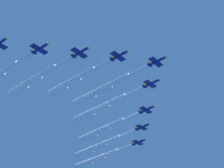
{
  "coord_description": "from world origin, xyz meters",
  "views": [
    {
      "loc": [
        131.55,
        -30.43,
        86.04
      ],
      "look_at": [
        0.0,
        0.0,
        198.72
      ],
      "focal_mm": 60.6,
      "sensor_mm": 36.0,
      "label": 1
    }
  ],
  "objects_px": {
    "jet_starboard_mid": "(33,80)",
    "jet_trail_port": "(97,159)",
    "jet_lead": "(101,90)",
    "jet_starboard_inner": "(72,81)",
    "jet_port_outer": "(98,146)",
    "jet_port_inner": "(100,108)",
    "jet_port_mid": "(102,130)"
  },
  "relations": [
    {
      "from": "jet_port_mid",
      "to": "jet_lead",
      "type": "bearing_deg",
      "value": -12.5
    },
    {
      "from": "jet_lead",
      "to": "jet_starboard_inner",
      "type": "relative_size",
      "value": 1.12
    },
    {
      "from": "jet_port_inner",
      "to": "jet_port_outer",
      "type": "distance_m",
      "value": 33.94
    },
    {
      "from": "jet_port_outer",
      "to": "jet_trail_port",
      "type": "height_order",
      "value": "jet_trail_port"
    },
    {
      "from": "jet_port_inner",
      "to": "jet_port_mid",
      "type": "height_order",
      "value": "jet_port_inner"
    },
    {
      "from": "jet_lead",
      "to": "jet_starboard_inner",
      "type": "distance_m",
      "value": 14.5
    },
    {
      "from": "jet_port_inner",
      "to": "jet_starboard_inner",
      "type": "xyz_separation_m",
      "value": [
        18.81,
        -16.89,
        -0.75
      ]
    },
    {
      "from": "jet_starboard_inner",
      "to": "jet_starboard_mid",
      "type": "bearing_deg",
      "value": -97.8
    },
    {
      "from": "jet_starboard_mid",
      "to": "jet_trail_port",
      "type": "height_order",
      "value": "jet_starboard_mid"
    },
    {
      "from": "jet_lead",
      "to": "jet_port_outer",
      "type": "relative_size",
      "value": 0.98
    },
    {
      "from": "jet_port_mid",
      "to": "jet_port_inner",
      "type": "bearing_deg",
      "value": -16.64
    },
    {
      "from": "jet_port_outer",
      "to": "jet_trail_port",
      "type": "distance_m",
      "value": 15.9
    },
    {
      "from": "jet_port_inner",
      "to": "jet_starboard_mid",
      "type": "bearing_deg",
      "value": -64.79
    },
    {
      "from": "jet_starboard_mid",
      "to": "jet_trail_port",
      "type": "bearing_deg",
      "value": 146.58
    },
    {
      "from": "jet_lead",
      "to": "jet_port_inner",
      "type": "bearing_deg",
      "value": 171.32
    },
    {
      "from": "jet_starboard_mid",
      "to": "jet_port_mid",
      "type": "bearing_deg",
      "value": 128.62
    },
    {
      "from": "jet_starboard_inner",
      "to": "jet_trail_port",
      "type": "relative_size",
      "value": 0.9
    },
    {
      "from": "jet_port_inner",
      "to": "jet_starboard_inner",
      "type": "height_order",
      "value": "jet_port_inner"
    },
    {
      "from": "jet_port_mid",
      "to": "jet_starboard_mid",
      "type": "distance_m",
      "value": 50.24
    },
    {
      "from": "jet_lead",
      "to": "jet_starboard_mid",
      "type": "xyz_separation_m",
      "value": [
        -0.37,
        -32.2,
        -0.05
      ]
    },
    {
      "from": "jet_starboard_inner",
      "to": "jet_port_mid",
      "type": "relative_size",
      "value": 0.94
    },
    {
      "from": "jet_port_inner",
      "to": "jet_port_outer",
      "type": "bearing_deg",
      "value": 169.86
    },
    {
      "from": "jet_lead",
      "to": "jet_starboard_mid",
      "type": "height_order",
      "value": "jet_lead"
    },
    {
      "from": "jet_port_inner",
      "to": "jet_port_mid",
      "type": "bearing_deg",
      "value": 163.36
    },
    {
      "from": "jet_port_mid",
      "to": "jet_trail_port",
      "type": "relative_size",
      "value": 0.96
    },
    {
      "from": "jet_port_outer",
      "to": "jet_port_inner",
      "type": "bearing_deg",
      "value": -10.14
    },
    {
      "from": "jet_port_inner",
      "to": "jet_starboard_mid",
      "type": "distance_m",
      "value": 38.44
    },
    {
      "from": "jet_port_inner",
      "to": "jet_trail_port",
      "type": "relative_size",
      "value": 1.02
    },
    {
      "from": "jet_port_outer",
      "to": "jet_starboard_inner",
      "type": "bearing_deg",
      "value": -23.66
    },
    {
      "from": "jet_lead",
      "to": "jet_port_mid",
      "type": "bearing_deg",
      "value": 167.5
    },
    {
      "from": "jet_lead",
      "to": "jet_starboard_inner",
      "type": "xyz_separation_m",
      "value": [
        2.08,
        -14.33,
        0.71
      ]
    },
    {
      "from": "jet_lead",
      "to": "jet_trail_port",
      "type": "relative_size",
      "value": 1.01
    }
  ]
}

